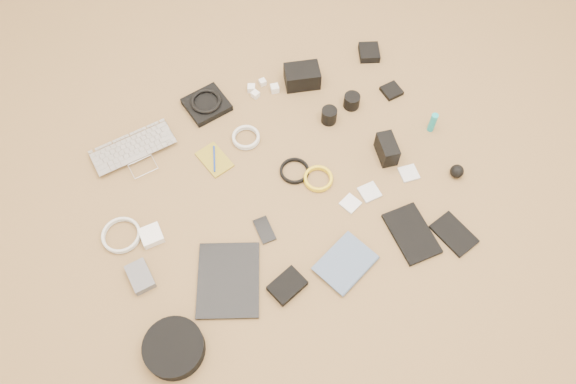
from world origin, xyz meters
name	(u,v)px	position (x,y,z in m)	size (l,w,h in m)	color
laptop	(138,157)	(-0.45, 0.35, 0.01)	(0.33, 0.23, 0.03)	#B5B6BA
headphone_pouch	(207,105)	(-0.11, 0.49, 0.01)	(0.16, 0.16, 0.03)	black
headphones	(206,101)	(-0.11, 0.49, 0.04)	(0.13, 0.13, 0.02)	black
charger_a	(251,88)	(0.09, 0.49, 0.01)	(0.03, 0.03, 0.03)	white
charger_b	(263,82)	(0.15, 0.50, 0.01)	(0.03, 0.03, 0.02)	white
charger_c	(275,88)	(0.18, 0.45, 0.02)	(0.03, 0.03, 0.03)	white
charger_d	(255,94)	(0.09, 0.45, 0.01)	(0.03, 0.03, 0.03)	white
dslr_camera	(302,76)	(0.31, 0.44, 0.04)	(0.15, 0.10, 0.08)	black
lens_pouch	(369,52)	(0.64, 0.47, 0.02)	(0.09, 0.10, 0.03)	black
notebook_olive	(214,160)	(-0.17, 0.22, 0.00)	(0.09, 0.14, 0.01)	olive
pen_blue	(214,159)	(-0.17, 0.22, 0.01)	(0.01, 0.01, 0.12)	#122F98
cable_white_a	(246,138)	(-0.02, 0.26, 0.01)	(0.11, 0.11, 0.01)	silver
lens_a	(329,116)	(0.32, 0.22, 0.03)	(0.06, 0.06, 0.07)	black
lens_b	(352,101)	(0.44, 0.25, 0.03)	(0.07, 0.07, 0.06)	black
card_reader	(392,91)	(0.63, 0.24, 0.01)	(0.08, 0.08, 0.02)	black
power_brick	(152,236)	(-0.50, 0.00, 0.02)	(0.08, 0.08, 0.03)	white
cable_white_b	(122,236)	(-0.60, 0.05, 0.01)	(0.14, 0.14, 0.01)	silver
cable_black	(294,172)	(0.09, 0.04, 0.01)	(0.12, 0.12, 0.01)	black
cable_yellow	(318,180)	(0.16, -0.03, 0.01)	(0.11, 0.11, 0.01)	yellow
flash	(387,149)	(0.46, -0.03, 0.04)	(0.06, 0.12, 0.09)	black
lens_cleaner	(433,122)	(0.69, 0.01, 0.05)	(0.03, 0.03, 0.09)	teal
battery_charger	(140,277)	(-0.58, -0.14, 0.02)	(0.07, 0.11, 0.03)	#56565B
tablet	(228,280)	(-0.30, -0.27, 0.01)	(0.22, 0.28, 0.01)	black
phone	(264,230)	(-0.11, -0.14, 0.00)	(0.05, 0.10, 0.01)	black
filter_case_left	(350,204)	(0.23, -0.17, 0.00)	(0.06, 0.06, 0.01)	silver
filter_case_mid	(370,192)	(0.32, -0.16, 0.00)	(0.07, 0.07, 0.01)	silver
filter_case_right	(409,173)	(0.50, -0.14, 0.00)	(0.07, 0.07, 0.01)	silver
air_blower	(457,171)	(0.67, -0.22, 0.03)	(0.05, 0.05, 0.05)	black
headphone_case	(174,348)	(-0.55, -0.43, 0.03)	(0.20, 0.20, 0.06)	black
drive_case	(287,286)	(-0.12, -0.38, 0.02)	(0.12, 0.09, 0.03)	black
paperback	(362,277)	(0.13, -0.45, 0.01)	(0.15, 0.20, 0.02)	#465A78
notebook_black_a	(412,234)	(0.38, -0.37, 0.01)	(0.14, 0.22, 0.02)	black
notebook_black_b	(454,234)	(0.52, -0.44, 0.01)	(0.10, 0.16, 0.01)	black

